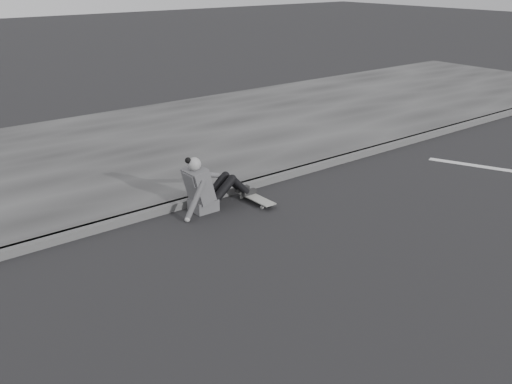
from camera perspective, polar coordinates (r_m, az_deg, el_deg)
ground at (r=8.80m, az=17.34°, el=-2.31°), size 80.00×80.00×0.00m
curb at (r=10.31m, az=5.69°, el=2.49°), size 24.00×0.16×0.12m
sidewalk at (r=12.56m, az=-3.89°, el=6.04°), size 24.00×6.00×0.12m
skateboard at (r=8.85m, az=-0.06°, el=-0.63°), size 0.20×0.78×0.09m
seated_woman at (r=8.53m, az=-4.97°, el=0.51°), size 1.38×0.46×0.88m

